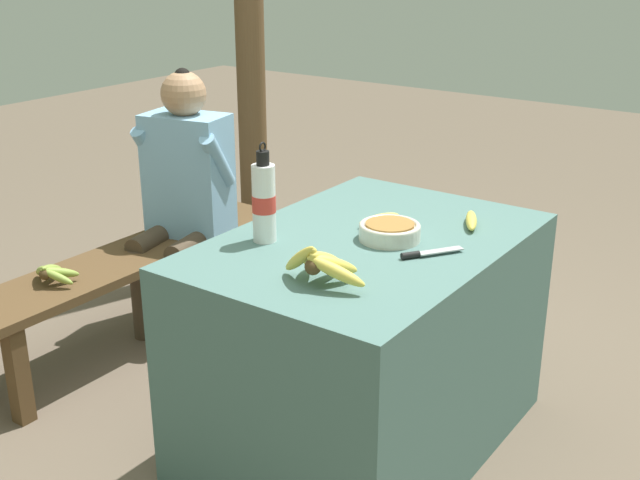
{
  "coord_description": "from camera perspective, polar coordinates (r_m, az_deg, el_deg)",
  "views": [
    {
      "loc": [
        -1.94,
        -1.2,
        1.57
      ],
      "look_at": [
        -0.18,
        0.05,
        0.75
      ],
      "focal_mm": 45.0,
      "sensor_mm": 36.0,
      "label": 1
    }
  ],
  "objects": [
    {
      "name": "support_post_far",
      "position": [
        3.9,
        -5.09,
        16.57
      ],
      "size": [
        0.14,
        0.14,
        2.59
      ],
      "color": "brown",
      "rests_on": "ground_plane"
    },
    {
      "name": "loose_banana_front",
      "position": [
        2.58,
        10.71,
        1.38
      ],
      "size": [
        0.17,
        0.11,
        0.03
      ],
      "rotation": [
        0.0,
        0.0,
        0.46
      ],
      "color": "#E0C64C",
      "rests_on": "market_counter"
    },
    {
      "name": "serving_bowl",
      "position": [
        2.43,
        4.98,
        0.69
      ],
      "size": [
        0.19,
        0.19,
        0.05
      ],
      "color": "silver",
      "rests_on": "market_counter"
    },
    {
      "name": "seated_vendor",
      "position": [
        3.36,
        -9.7,
        3.88
      ],
      "size": [
        0.45,
        0.42,
        1.09
      ],
      "rotation": [
        0.0,
        0.0,
        3.35
      ],
      "color": "#473828",
      "rests_on": "ground_plane"
    },
    {
      "name": "banana_bunch_green",
      "position": [
        3.06,
        -18.55,
        -2.17
      ],
      "size": [
        0.15,
        0.23,
        0.09
      ],
      "color": "#4C381E",
      "rests_on": "wooden_bench"
    },
    {
      "name": "ground_plane",
      "position": [
        2.77,
        3.05,
        -13.9
      ],
      "size": [
        12.0,
        12.0,
        0.0
      ],
      "primitive_type": "plane",
      "color": "brown"
    },
    {
      "name": "water_bottle",
      "position": [
        2.38,
        -4.01,
        2.75
      ],
      "size": [
        0.07,
        0.07,
        0.31
      ],
      "color": "white",
      "rests_on": "market_counter"
    },
    {
      "name": "wooden_bench",
      "position": [
        3.31,
        -13.09,
        -1.91
      ],
      "size": [
        1.49,
        0.32,
        0.39
      ],
      "color": "brown",
      "rests_on": "ground_plane"
    },
    {
      "name": "market_counter",
      "position": [
        2.58,
        3.2,
        -7.36
      ],
      "size": [
        1.12,
        0.78,
        0.71
      ],
      "color": "#4C706B",
      "rests_on": "ground_plane"
    },
    {
      "name": "loose_banana_side",
      "position": [
        2.56,
        4.24,
        1.48
      ],
      "size": [
        0.16,
        0.09,
        0.03
      ],
      "rotation": [
        0.0,
        0.0,
        -0.37
      ],
      "color": "#E0C64C",
      "rests_on": "market_counter"
    },
    {
      "name": "banana_bunch_ripe",
      "position": [
        2.1,
        0.08,
        -1.62
      ],
      "size": [
        0.16,
        0.28,
        0.13
      ],
      "color": "#4C381E",
      "rests_on": "market_counter"
    },
    {
      "name": "knife",
      "position": [
        2.31,
        7.33,
        -0.95
      ],
      "size": [
        0.17,
        0.13,
        0.02
      ],
      "rotation": [
        0.0,
        0.0,
        -0.59
      ],
      "color": "#BCBCC1",
      "rests_on": "market_counter"
    }
  ]
}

